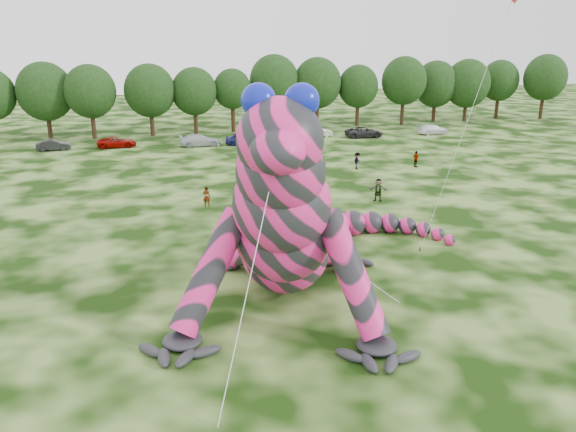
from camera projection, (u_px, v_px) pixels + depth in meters
The scene contains 28 objects.
ground at pixel (439, 314), 26.37m from camera, with size 240.00×240.00×0.00m, color #16330A.
inflatable_gecko at pixel (287, 184), 28.33m from camera, with size 18.17×21.58×10.79m, color #F32483, non-canonical shape.
flying_kite at pixel (507, 12), 29.13m from camera, with size 3.96×2.62×15.57m.
tree_5 at pixel (46, 100), 72.40m from camera, with size 7.16×6.44×9.80m, color black, non-canonical shape.
tree_6 at pixel (91, 102), 72.31m from camera, with size 6.52×5.86×9.49m, color black, non-canonical shape.
tree_7 at pixel (150, 100), 74.39m from camera, with size 6.68×6.01×9.48m, color black, non-canonical shape.
tree_8 at pixel (195, 101), 76.18m from camera, with size 6.14×5.53×8.94m, color black, non-canonical shape.
tree_9 at pixel (233, 100), 77.94m from camera, with size 5.27×4.74×8.68m, color black, non-canonical shape.
tree_10 at pixel (274, 92), 80.47m from camera, with size 7.09×6.38×10.50m, color black, non-canonical shape.
tree_11 at pixel (317, 93), 81.87m from camera, with size 7.01×6.31×10.07m, color black, non-canonical shape.
tree_12 at pixel (358, 96), 83.25m from camera, with size 5.99×5.39×8.97m, color black, non-canonical shape.
tree_13 at pixel (403, 91), 84.39m from camera, with size 6.83×6.15×10.13m, color black, non-canonical shape.
tree_14 at pixel (435, 91), 87.63m from camera, with size 6.82×6.14×9.40m, color black, non-canonical shape.
tree_15 at pixel (467, 90), 88.05m from camera, with size 7.17×6.45×9.63m, color black, non-canonical shape.
tree_16 at pixel (499, 89), 91.39m from camera, with size 6.26×5.63×9.37m, color black, non-canonical shape.
tree_17 at pixel (544, 87), 90.48m from camera, with size 6.98×6.28×10.30m, color black, non-canonical shape.
car_1 at pixel (53, 145), 65.43m from camera, with size 1.32×3.79×1.25m, color black.
car_2 at pixel (117, 142), 67.30m from camera, with size 2.14×4.63×1.29m, color #8C0702.
car_3 at pixel (200, 140), 68.12m from camera, with size 2.01×4.94×1.43m, color #B5BBC0.
car_4 at pixel (243, 139), 68.82m from camera, with size 1.77×4.39×1.50m, color #171B52.
car_5 at pixel (317, 132), 74.66m from camera, with size 1.43×4.09×1.35m, color beige.
car_6 at pixel (364, 132), 74.28m from camera, with size 2.30×5.00×1.39m, color #252528.
car_7 at pixel (433, 129), 76.88m from camera, with size 1.86×4.58×1.33m, color white.
spectator_3 at pixel (416, 159), 56.74m from camera, with size 0.97×0.41×1.66m, color gray.
spectator_0 at pixel (207, 197), 43.15m from camera, with size 0.59×0.39×1.62m, color gray.
spectator_1 at pixel (240, 192), 44.24m from camera, with size 0.88×0.69×1.81m, color gray.
spectator_5 at pixel (378, 190), 44.74m from camera, with size 1.69×0.54×1.82m, color gray.
spectator_2 at pixel (357, 161), 55.94m from camera, with size 1.08×0.62×1.67m, color gray.
Camera 1 is at (-13.39, -20.89, 12.31)m, focal length 35.00 mm.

